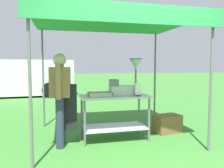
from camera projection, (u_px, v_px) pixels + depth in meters
The scene contains 9 objects.
ground_plane at pixel (89, 101), 8.68m from camera, with size 70.00×70.00×0.00m, color #3D7F33.
stall_canopy at pixel (113, 24), 4.07m from camera, with size 2.95×2.34×2.27m.
donut_cart at pixel (114, 107), 4.10m from camera, with size 1.29×0.63×0.85m.
donut_tray at pixel (99, 95), 3.96m from camera, with size 0.44×0.28×0.07m.
donut_fryer at pixel (127, 83), 4.09m from camera, with size 0.62×0.28×0.70m.
menu_sign at pixel (138, 90), 3.96m from camera, with size 0.13×0.05×0.24m.
vendor at pixel (61, 95), 3.72m from camera, with size 0.46×0.54×1.61m.
supply_crate at pixel (167, 124), 4.57m from camera, with size 0.61×0.44×0.37m.
van_white at pixel (10, 77), 10.08m from camera, with size 5.88×2.33×1.69m.
Camera 1 is at (-1.08, -2.58, 1.39)m, focal length 34.70 mm.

